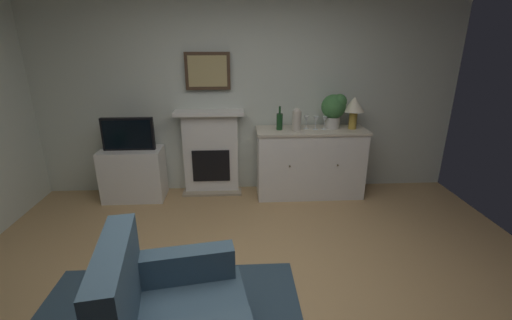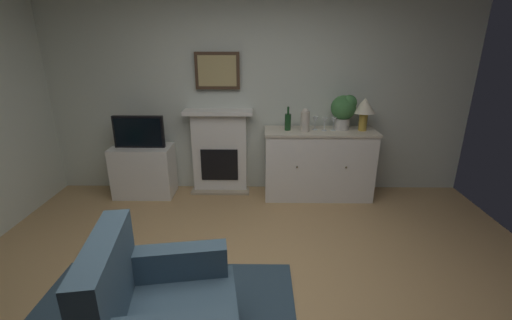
{
  "view_description": "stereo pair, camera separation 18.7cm",
  "coord_description": "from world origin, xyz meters",
  "px_view_note": "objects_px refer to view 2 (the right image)",
  "views": [
    {
      "loc": [
        -0.14,
        -2.1,
        1.96
      ],
      "look_at": [
        0.01,
        0.59,
        1.0
      ],
      "focal_mm": 24.13,
      "sensor_mm": 36.0,
      "label": 1
    },
    {
      "loc": [
        0.05,
        -2.1,
        1.96
      ],
      "look_at": [
        0.01,
        0.59,
        1.0
      ],
      "focal_mm": 24.13,
      "sensor_mm": 36.0,
      "label": 2
    }
  ],
  "objects_px": {
    "tv_cabinet": "(144,171)",
    "armchair": "(160,317)",
    "table_lamp": "(365,108)",
    "vase_decorative": "(305,120)",
    "tv_set": "(139,132)",
    "wine_glass_left": "(315,120)",
    "wine_glass_center": "(325,121)",
    "wine_glass_right": "(334,121)",
    "fireplace_unit": "(220,151)",
    "wine_bottle": "(288,122)",
    "framed_picture": "(217,71)",
    "sideboard_cabinet": "(318,164)",
    "potted_plant_small": "(344,109)"
  },
  "relations": [
    {
      "from": "tv_cabinet",
      "to": "armchair",
      "type": "relative_size",
      "value": 0.82
    },
    {
      "from": "table_lamp",
      "to": "vase_decorative",
      "type": "relative_size",
      "value": 1.42
    },
    {
      "from": "tv_set",
      "to": "armchair",
      "type": "height_order",
      "value": "tv_set"
    },
    {
      "from": "wine_glass_left",
      "to": "wine_glass_center",
      "type": "height_order",
      "value": "same"
    },
    {
      "from": "wine_glass_left",
      "to": "wine_glass_right",
      "type": "height_order",
      "value": "same"
    },
    {
      "from": "fireplace_unit",
      "to": "table_lamp",
      "type": "relative_size",
      "value": 2.75
    },
    {
      "from": "vase_decorative",
      "to": "armchair",
      "type": "height_order",
      "value": "vase_decorative"
    },
    {
      "from": "wine_bottle",
      "to": "armchair",
      "type": "relative_size",
      "value": 0.32
    },
    {
      "from": "fireplace_unit",
      "to": "wine_glass_right",
      "type": "relative_size",
      "value": 6.67
    },
    {
      "from": "wine_bottle",
      "to": "armchair",
      "type": "height_order",
      "value": "wine_bottle"
    },
    {
      "from": "framed_picture",
      "to": "wine_glass_left",
      "type": "xyz_separation_m",
      "value": [
        1.21,
        -0.2,
        -0.57
      ]
    },
    {
      "from": "wine_bottle",
      "to": "vase_decorative",
      "type": "xyz_separation_m",
      "value": [
        0.2,
        -0.06,
        0.03
      ]
    },
    {
      "from": "sideboard_cabinet",
      "to": "wine_glass_left",
      "type": "height_order",
      "value": "wine_glass_left"
    },
    {
      "from": "wine_glass_right",
      "to": "wine_glass_center",
      "type": "bearing_deg",
      "value": -176.79
    },
    {
      "from": "vase_decorative",
      "to": "armchair",
      "type": "distance_m",
      "value": 2.77
    },
    {
      "from": "fireplace_unit",
      "to": "tv_cabinet",
      "type": "distance_m",
      "value": 1.01
    },
    {
      "from": "vase_decorative",
      "to": "armchair",
      "type": "bearing_deg",
      "value": -114.9
    },
    {
      "from": "wine_glass_left",
      "to": "table_lamp",
      "type": "bearing_deg",
      "value": -2.3
    },
    {
      "from": "armchair",
      "to": "potted_plant_small",
      "type": "bearing_deg",
      "value": 57.56
    },
    {
      "from": "sideboard_cabinet",
      "to": "armchair",
      "type": "relative_size",
      "value": 1.49
    },
    {
      "from": "wine_bottle",
      "to": "wine_glass_right",
      "type": "relative_size",
      "value": 1.76
    },
    {
      "from": "wine_glass_left",
      "to": "tv_cabinet",
      "type": "xyz_separation_m",
      "value": [
        -2.18,
        -0.01,
        -0.68
      ]
    },
    {
      "from": "wine_bottle",
      "to": "armchair",
      "type": "bearing_deg",
      "value": -110.46
    },
    {
      "from": "armchair",
      "to": "tv_cabinet",
      "type": "bearing_deg",
      "value": 109.91
    },
    {
      "from": "framed_picture",
      "to": "potted_plant_small",
      "type": "height_order",
      "value": "framed_picture"
    },
    {
      "from": "armchair",
      "to": "fireplace_unit",
      "type": "bearing_deg",
      "value": 88.61
    },
    {
      "from": "wine_glass_left",
      "to": "armchair",
      "type": "relative_size",
      "value": 0.18
    },
    {
      "from": "fireplace_unit",
      "to": "potted_plant_small",
      "type": "bearing_deg",
      "value": -4.86
    },
    {
      "from": "framed_picture",
      "to": "wine_glass_center",
      "type": "distance_m",
      "value": 1.45
    },
    {
      "from": "framed_picture",
      "to": "sideboard_cabinet",
      "type": "relative_size",
      "value": 0.4
    },
    {
      "from": "vase_decorative",
      "to": "table_lamp",
      "type": "bearing_deg",
      "value": 4.01
    },
    {
      "from": "sideboard_cabinet",
      "to": "table_lamp",
      "type": "height_order",
      "value": "table_lamp"
    },
    {
      "from": "wine_glass_left",
      "to": "vase_decorative",
      "type": "bearing_deg",
      "value": -151.42
    },
    {
      "from": "wine_glass_right",
      "to": "framed_picture",
      "type": "bearing_deg",
      "value": 170.85
    },
    {
      "from": "framed_picture",
      "to": "tv_cabinet",
      "type": "distance_m",
      "value": 1.59
    },
    {
      "from": "framed_picture",
      "to": "wine_glass_center",
      "type": "height_order",
      "value": "framed_picture"
    },
    {
      "from": "framed_picture",
      "to": "wine_bottle",
      "type": "xyz_separation_m",
      "value": [
        0.87,
        -0.22,
        -0.58
      ]
    },
    {
      "from": "sideboard_cabinet",
      "to": "wine_bottle",
      "type": "bearing_deg",
      "value": 179.11
    },
    {
      "from": "vase_decorative",
      "to": "wine_glass_left",
      "type": "bearing_deg",
      "value": 28.58
    },
    {
      "from": "wine_glass_left",
      "to": "fireplace_unit",
      "type": "bearing_deg",
      "value": 172.72
    },
    {
      "from": "framed_picture",
      "to": "table_lamp",
      "type": "height_order",
      "value": "framed_picture"
    },
    {
      "from": "sideboard_cabinet",
      "to": "wine_bottle",
      "type": "distance_m",
      "value": 0.68
    },
    {
      "from": "vase_decorative",
      "to": "wine_glass_center",
      "type": "bearing_deg",
      "value": 8.52
    },
    {
      "from": "wine_glass_right",
      "to": "armchair",
      "type": "height_order",
      "value": "wine_glass_right"
    },
    {
      "from": "framed_picture",
      "to": "potted_plant_small",
      "type": "bearing_deg",
      "value": -6.52
    },
    {
      "from": "framed_picture",
      "to": "table_lamp",
      "type": "xyz_separation_m",
      "value": [
        1.78,
        -0.22,
        -0.41
      ]
    },
    {
      "from": "framed_picture",
      "to": "armchair",
      "type": "height_order",
      "value": "framed_picture"
    },
    {
      "from": "sideboard_cabinet",
      "to": "vase_decorative",
      "type": "height_order",
      "value": "vase_decorative"
    },
    {
      "from": "fireplace_unit",
      "to": "wine_glass_right",
      "type": "height_order",
      "value": "fireplace_unit"
    },
    {
      "from": "potted_plant_small",
      "to": "wine_glass_right",
      "type": "bearing_deg",
      "value": -157.3
    }
  ]
}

